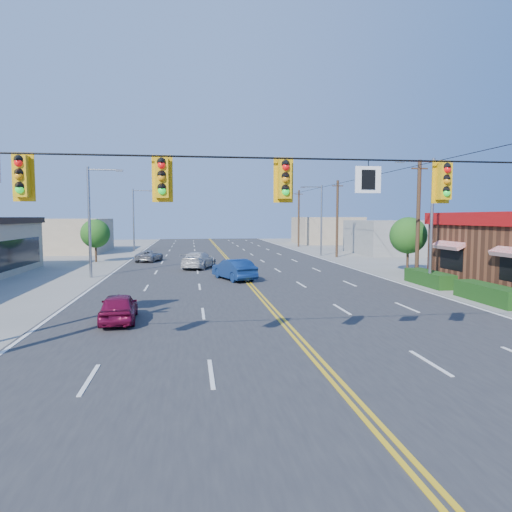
{
  "coord_description": "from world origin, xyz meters",
  "views": [
    {
      "loc": [
        -3.77,
        -12.39,
        4.4
      ],
      "look_at": [
        -0.11,
        13.09,
        2.2
      ],
      "focal_mm": 32.0,
      "sensor_mm": 36.0,
      "label": 1
    }
  ],
  "objects": [
    {
      "name": "utility_pole_far",
      "position": [
        12.2,
        54.0,
        4.2
      ],
      "size": [
        0.28,
        0.28,
        8.4
      ],
      "primitive_type": "cylinder",
      "color": "#47301E",
      "rests_on": "ground"
    },
    {
      "name": "car_silver",
      "position": [
        -7.78,
        33.18,
        0.55
      ],
      "size": [
        2.72,
        4.26,
        1.09
      ],
      "primitive_type": "imported",
      "rotation": [
        0.0,
        0.0,
        2.89
      ],
      "color": "#939397",
      "rests_on": "ground"
    },
    {
      "name": "bld_east_far",
      "position": [
        19.0,
        62.0,
        2.2
      ],
      "size": [
        10.0,
        10.0,
        4.4
      ],
      "primitive_type": "cube",
      "color": "tan",
      "rests_on": "ground"
    },
    {
      "name": "streetlight_nw",
      "position": [
        -10.79,
        48.0,
        4.51
      ],
      "size": [
        2.55,
        0.25,
        8.0
      ],
      "color": "gray",
      "rests_on": "ground"
    },
    {
      "name": "tree_kfc_rear",
      "position": [
        13.5,
        22.0,
        2.93
      ],
      "size": [
        2.94,
        2.94,
        4.41
      ],
      "color": "#47301E",
      "rests_on": "ground"
    },
    {
      "name": "streetlight_ne",
      "position": [
        10.79,
        38.0,
        4.51
      ],
      "size": [
        2.55,
        0.25,
        8.0
      ],
      "color": "gray",
      "rests_on": "ground"
    },
    {
      "name": "car_blue",
      "position": [
        -0.81,
        18.95,
        0.73
      ],
      "size": [
        2.93,
        4.67,
        1.45
      ],
      "primitive_type": "imported",
      "rotation": [
        0.0,
        0.0,
        3.49
      ],
      "color": "navy",
      "rests_on": "ground"
    },
    {
      "name": "streetlight_sw",
      "position": [
        -10.79,
        22.0,
        4.51
      ],
      "size": [
        2.55,
        0.25,
        8.0
      ],
      "color": "gray",
      "rests_on": "ground"
    },
    {
      "name": "ground",
      "position": [
        0.0,
        0.0,
        0.0
      ],
      "size": [
        160.0,
        160.0,
        0.0
      ],
      "primitive_type": "plane",
      "color": "gray",
      "rests_on": "ground"
    },
    {
      "name": "utility_pole_mid",
      "position": [
        12.2,
        36.0,
        4.2
      ],
      "size": [
        0.28,
        0.28,
        8.4
      ],
      "primitive_type": "cylinder",
      "color": "#47301E",
      "rests_on": "ground"
    },
    {
      "name": "tree_west",
      "position": [
        -13.0,
        34.0,
        2.79
      ],
      "size": [
        2.8,
        2.8,
        4.2
      ],
      "color": "#47301E",
      "rests_on": "ground"
    },
    {
      "name": "road",
      "position": [
        0.0,
        20.0,
        0.03
      ],
      "size": [
        20.0,
        120.0,
        0.06
      ],
      "primitive_type": "cube",
      "color": "#2D2D30",
      "rests_on": "ground"
    },
    {
      "name": "car_magenta",
      "position": [
        -6.76,
        6.9,
        0.61
      ],
      "size": [
        1.66,
        3.65,
        1.22
      ],
      "primitive_type": "imported",
      "rotation": [
        0.0,
        0.0,
        3.2
      ],
      "color": "maroon",
      "rests_on": "ground"
    },
    {
      "name": "signal_span",
      "position": [
        -0.12,
        0.0,
        4.89
      ],
      "size": [
        24.32,
        0.34,
        9.0
      ],
      "color": "#47301E",
      "rests_on": "ground"
    },
    {
      "name": "utility_pole_near",
      "position": [
        12.2,
        18.0,
        4.2
      ],
      "size": [
        0.28,
        0.28,
        8.4
      ],
      "primitive_type": "cylinder",
      "color": "#47301E",
      "rests_on": "ground"
    },
    {
      "name": "bld_east_mid",
      "position": [
        22.0,
        40.0,
        2.0
      ],
      "size": [
        12.0,
        10.0,
        4.0
      ],
      "primitive_type": "cube",
      "color": "gray",
      "rests_on": "ground"
    },
    {
      "name": "bld_west_far",
      "position": [
        -20.0,
        48.0,
        2.1
      ],
      "size": [
        11.0,
        12.0,
        4.2
      ],
      "primitive_type": "cube",
      "color": "tan",
      "rests_on": "ground"
    },
    {
      "name": "car_white",
      "position": [
        -3.1,
        26.55,
        0.7
      ],
      "size": [
        3.4,
        5.19,
        1.4
      ],
      "primitive_type": "imported",
      "rotation": [
        0.0,
        0.0,
        2.81
      ],
      "color": "#B9B9B9",
      "rests_on": "ground"
    },
    {
      "name": "streetlight_se",
      "position": [
        10.79,
        14.0,
        4.51
      ],
      "size": [
        2.55,
        0.25,
        8.0
      ],
      "color": "gray",
      "rests_on": "ground"
    }
  ]
}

